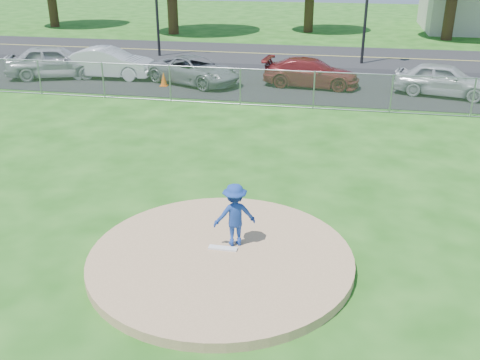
% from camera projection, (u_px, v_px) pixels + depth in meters
% --- Properties ---
extents(ground, '(120.00, 120.00, 0.00)m').
position_uv_depth(ground, '(282.00, 122.00, 19.97)').
color(ground, '#195111').
rests_on(ground, ground).
extents(pitchers_mound, '(5.40, 5.40, 0.20)m').
position_uv_depth(pitchers_mound, '(221.00, 258.00, 10.93)').
color(pitchers_mound, tan).
rests_on(pitchers_mound, ground).
extents(pitching_rubber, '(0.60, 0.15, 0.04)m').
position_uv_depth(pitching_rubber, '(223.00, 248.00, 11.06)').
color(pitching_rubber, white).
rests_on(pitching_rubber, pitchers_mound).
extents(chain_link_fence, '(40.00, 0.06, 1.50)m').
position_uv_depth(chain_link_fence, '(289.00, 89.00, 21.47)').
color(chain_link_fence, gray).
rests_on(chain_link_fence, ground).
extents(parking_lot, '(50.00, 8.00, 0.01)m').
position_uv_depth(parking_lot, '(299.00, 83.00, 25.82)').
color(parking_lot, black).
rests_on(parking_lot, ground).
extents(street, '(60.00, 7.00, 0.01)m').
position_uv_depth(street, '(311.00, 55.00, 32.57)').
color(street, black).
rests_on(street, ground).
extents(pitcher, '(1.01, 0.82, 1.37)m').
position_uv_depth(pitcher, '(235.00, 215.00, 11.00)').
color(pitcher, navy).
rests_on(pitcher, pitchers_mound).
extents(traffic_cone, '(0.34, 0.34, 0.66)m').
position_uv_depth(traffic_cone, '(164.00, 79.00, 25.03)').
color(traffic_cone, '#DF5D0B').
rests_on(traffic_cone, parking_lot).
extents(parked_car_silver, '(5.07, 3.39, 1.60)m').
position_uv_depth(parked_car_silver, '(56.00, 61.00, 26.53)').
color(parked_car_silver, '#A3A3A8').
rests_on(parked_car_silver, parking_lot).
extents(parked_car_white, '(4.55, 1.75, 1.48)m').
position_uv_depth(parked_car_white, '(109.00, 63.00, 26.50)').
color(parked_car_white, silver).
rests_on(parked_car_white, parking_lot).
extents(parked_car_gray, '(5.07, 3.84, 1.28)m').
position_uv_depth(parked_car_gray, '(195.00, 70.00, 25.35)').
color(parked_car_gray, slate).
rests_on(parked_car_gray, parking_lot).
extents(parked_car_darkred, '(4.61, 2.24, 1.29)m').
position_uv_depth(parked_car_darkred, '(311.00, 73.00, 24.83)').
color(parked_car_darkred, maroon).
rests_on(parked_car_darkred, parking_lot).
extents(parked_car_pearl, '(4.43, 2.65, 1.41)m').
position_uv_depth(parked_car_pearl, '(444.00, 80.00, 23.24)').
color(parked_car_pearl, '#B7BABC').
rests_on(parked_car_pearl, parking_lot).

